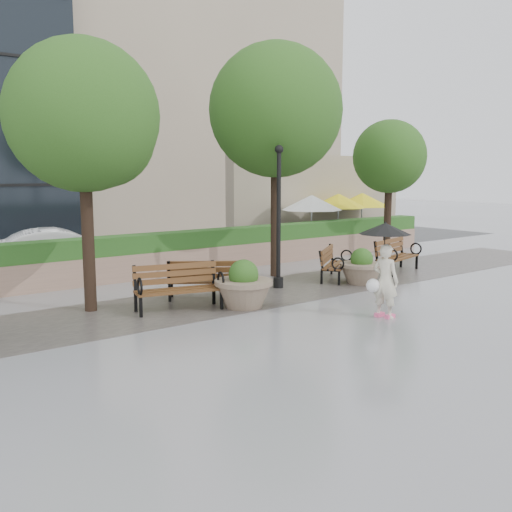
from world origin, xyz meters
TOP-DOWN VIEW (x-y plane):
  - ground at (0.00, 0.00)m, footprint 100.00×100.00m
  - cobble_strip at (0.00, 3.00)m, footprint 28.00×3.20m
  - hedge_wall at (0.00, 7.00)m, footprint 24.00×0.80m
  - cafe_wall at (9.50, 10.00)m, footprint 10.00×0.60m
  - cafe_hedge at (9.00, 7.80)m, footprint 8.00×0.50m
  - asphalt_street at (0.00, 11.00)m, footprint 40.00×7.00m
  - bldg_stone at (10.00, 23.00)m, footprint 18.00×10.00m
  - bench_1 at (-2.13, 2.57)m, footprint 2.15×1.27m
  - bench_2 at (-0.95, 3.21)m, footprint 2.01×1.73m
  - bench_3 at (3.62, 3.16)m, footprint 1.89×1.64m
  - bench_4 at (6.19, 2.88)m, footprint 2.12×1.27m
  - planter_left at (-0.73, 1.90)m, footprint 1.39×1.39m
  - planter_right at (3.76, 2.22)m, footprint 1.26×1.26m
  - lamppost at (1.46, 3.24)m, footprint 0.28×0.28m
  - tree_0 at (-3.63, 3.88)m, footprint 3.51×3.42m
  - tree_1 at (2.73, 4.84)m, footprint 4.04×4.04m
  - tree_2 at (8.87, 5.49)m, footprint 2.96×2.77m
  - patio_umb_white at (7.45, 8.34)m, footprint 2.50×2.50m
  - patio_umb_yellow_a at (9.51, 8.84)m, footprint 2.50×2.50m
  - patio_umb_yellow_b at (11.01, 8.81)m, footprint 2.50×2.50m
  - car_right at (-2.42, 9.87)m, footprint 4.46×2.28m
  - pedestrian at (1.21, -0.75)m, footprint 1.15×1.15m

SIDE VIEW (x-z plane):
  - ground at x=0.00m, z-range 0.00..0.00m
  - asphalt_street at x=0.00m, z-range 0.00..0.00m
  - cobble_strip at x=0.00m, z-range 0.00..0.01m
  - bench_3 at x=3.62m, z-range -0.20..0.78m
  - bench_2 at x=-0.95m, z-range -0.21..0.83m
  - bench_4 at x=6.19m, z-range -0.22..0.85m
  - bench_1 at x=-2.13m, z-range -0.22..0.86m
  - planter_right at x=3.76m, z-range -0.12..0.94m
  - cafe_hedge at x=9.00m, z-range 0.00..0.90m
  - planter_left at x=-0.73m, z-range -0.13..1.04m
  - hedge_wall at x=0.00m, z-range -0.01..1.34m
  - car_right at x=-2.42m, z-range 0.00..1.40m
  - pedestrian at x=1.21m, z-range 0.23..2.35m
  - lamppost at x=1.46m, z-range -0.24..3.73m
  - patio_umb_white at x=7.45m, z-range 0.84..3.14m
  - patio_umb_yellow_a at x=9.51m, z-range 0.84..3.14m
  - patio_umb_yellow_b at x=11.01m, z-range 0.84..3.14m
  - cafe_wall at x=9.50m, z-range 0.00..4.00m
  - tree_2 at x=8.87m, z-range 1.11..6.33m
  - tree_0 at x=-3.63m, z-range 1.26..7.45m
  - tree_1 at x=2.73m, z-range 1.40..8.51m
  - bldg_stone at x=10.00m, z-range 0.00..20.00m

